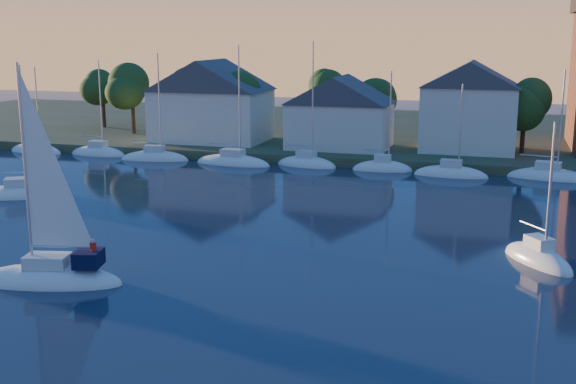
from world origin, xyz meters
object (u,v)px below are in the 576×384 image
at_px(clubhouse_east, 470,105).
at_px(hero_sailboat, 51,274).
at_px(clubhouse_centre, 340,111).
at_px(clubhouse_west, 211,99).
at_px(drifting_sailboat_left, 20,196).
at_px(drifting_sailboat_right, 538,261).

distance_m(clubhouse_east, hero_sailboat, 52.72).
relative_size(clubhouse_east, hero_sailboat, 0.79).
height_order(clubhouse_centre, hero_sailboat, hero_sailboat).
bearing_deg(clubhouse_west, drifting_sailboat_left, -100.59).
distance_m(drifting_sailboat_left, drifting_sailboat_right, 42.19).
distance_m(clubhouse_west, drifting_sailboat_right, 51.24).
relative_size(clubhouse_centre, hero_sailboat, 0.87).
xyz_separation_m(drifting_sailboat_left, drifting_sailboat_right, (41.71, -6.35, 0.00)).
relative_size(clubhouse_centre, drifting_sailboat_left, 0.94).
bearing_deg(clubhouse_east, clubhouse_centre, -171.87).
xyz_separation_m(clubhouse_west, clubhouse_centre, (16.00, -1.00, -0.80)).
xyz_separation_m(clubhouse_centre, drifting_sailboat_left, (-21.50, -28.43, -5.04)).
height_order(clubhouse_east, drifting_sailboat_right, clubhouse_east).
bearing_deg(drifting_sailboat_left, drifting_sailboat_right, -37.49).
relative_size(clubhouse_west, drifting_sailboat_right, 1.40).
bearing_deg(clubhouse_west, clubhouse_centre, -3.58).
distance_m(hero_sailboat, drifting_sailboat_left, 23.85).
bearing_deg(clubhouse_centre, drifting_sailboat_right, -59.84).
relative_size(clubhouse_west, clubhouse_east, 1.30).
xyz_separation_m(clubhouse_centre, hero_sailboat, (-5.95, -46.50, -4.57)).
bearing_deg(drifting_sailboat_left, clubhouse_east, 11.77).
relative_size(clubhouse_centre, clubhouse_east, 1.10).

